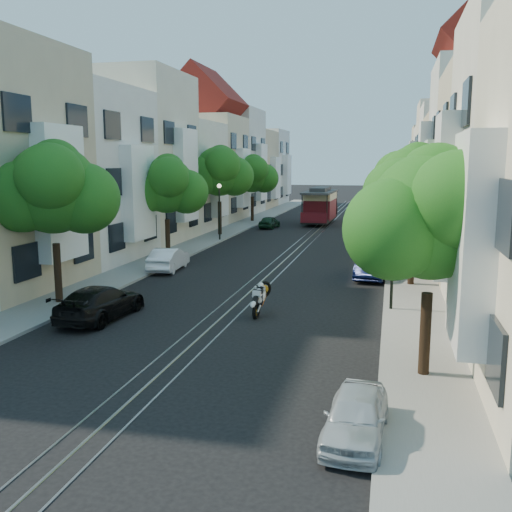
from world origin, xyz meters
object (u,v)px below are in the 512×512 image
Objects in this scene: tree_w_c at (220,172)px; parked_car_w_near at (101,302)px; tree_w_b at (167,187)px; cable_car at (320,204)px; tree_e_a at (433,219)px; parked_car_w_far at (270,222)px; parked_car_e_mid at (372,265)px; lamp_west at (219,203)px; tree_e_c at (410,182)px; sportbike_rider at (260,297)px; tree_w_a at (54,191)px; parked_car_w_mid at (169,259)px; parked_car_e_near at (356,416)px; lamp_east at (393,241)px; tree_e_d at (406,174)px; tree_e_b at (416,187)px; tree_w_d at (253,175)px; parked_car_e_far at (383,231)px.

parked_car_w_near is at bearing -83.65° from tree_w_c.
cable_car is (6.64, 22.23, -2.52)m from tree_w_b.
tree_w_b is (-14.40, 17.00, 0.00)m from tree_e_a.
tree_e_a is 36.22m from parked_car_w_far.
lamp_west is at bearing 139.78° from parked_car_e_mid.
tree_e_c is 1.04× the size of tree_w_b.
parked_car_e_mid reaches higher than sportbike_rider.
tree_w_b is at bearing 90.00° from tree_w_a.
parked_car_e_mid is at bearing 178.47° from parked_car_w_mid.
parked_car_e_mid is at bearing 94.22° from parked_car_e_near.
tree_e_c is 27.37m from parked_car_e_near.
lamp_east is 1.02× the size of parked_car_e_mid.
parked_car_w_near is (-11.66, -30.61, -4.23)m from tree_e_d.
parked_car_w_near is (-11.66, -19.61, -3.96)m from tree_e_c.
tree_e_a is 1.99× the size of parked_car_e_near.
parked_car_w_mid is at bearing 126.40° from parked_car_e_near.
tree_e_c reaches higher than parked_car_w_mid.
tree_e_b is 1.61× the size of lamp_east.
tree_w_d is 14.11m from lamp_west.
lamp_east is at bearing 23.89° from sportbike_rider.
parked_car_w_near is at bearing -157.07° from sportbike_rider.
lamp_west is 1.02× the size of parked_car_e_mid.
cable_car is at bearing 1.98° from tree_w_d.
tree_e_d is (0.00, 22.00, 0.13)m from tree_e_b.
lamp_west reaches higher than parked_car_w_near.
cable_car is at bearing 67.79° from lamp_west.
lamp_east is 11.30m from parked_car_e_near.
tree_w_c is 3.81m from lamp_west.
sportbike_rider is 0.55× the size of parked_car_w_far.
lamp_west is (-13.56, 2.02, -1.75)m from tree_e_c.
tree_e_b reaches higher than lamp_west.
cable_car is 26.24m from parked_car_e_mid.
tree_e_b is at bearing 25.92° from tree_w_a.
tree_w_b is 23.34m from cable_car.
lamp_west reaches higher than parked_car_e_mid.
tree_w_b reaches higher than lamp_east.
tree_e_a reaches higher than parked_car_w_mid.
parked_car_e_far is at bearing 62.52° from tree_w_a.
sportbike_rider reaches higher than parked_car_w_far.
tree_w_d is 1.60× the size of parked_car_e_mid.
parked_car_w_mid is (1.54, 8.15, -4.11)m from tree_w_a.
lamp_west is 1.32× the size of parked_car_e_near.
parked_car_e_far is (-0.70, 22.47, -2.27)m from lamp_east.
tree_w_a is 9.26m from parked_car_w_mid.
sportbike_rider is at bearing -68.83° from lamp_west.
parked_car_e_near is (12.74, -32.02, -4.53)m from tree_w_c.
tree_e_a is 22.28m from tree_w_b.
tree_w_c is (-14.40, 5.00, 0.47)m from tree_e_c.
tree_w_a is at bearing 75.09° from parked_car_w_mid.
tree_e_a is 34.00m from tree_e_d.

